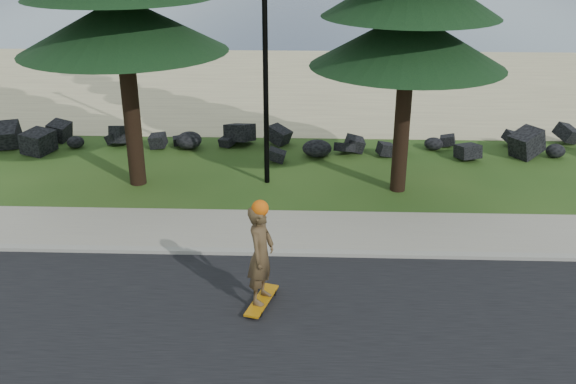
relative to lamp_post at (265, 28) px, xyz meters
name	(u,v)px	position (x,y,z in m)	size (l,w,h in m)	color
ground	(258,235)	(0.00, -3.20, -4.13)	(160.00, 160.00, 0.00)	#234616
road	(236,360)	(0.00, -7.70, -4.12)	(160.00, 7.00, 0.02)	black
kerb	(254,252)	(0.00, -4.10, -4.08)	(160.00, 0.20, 0.10)	#A4A193
sidewalk	(258,230)	(0.00, -3.00, -4.09)	(160.00, 2.00, 0.08)	gray
beach_sand	(284,84)	(0.00, 11.30, -4.13)	(160.00, 15.00, 0.01)	tan
seawall_boulders	(272,152)	(0.00, 2.40, -4.13)	(60.00, 2.40, 1.10)	black
lamp_post	(265,28)	(0.00, 0.00, 0.00)	(0.25, 0.14, 8.14)	black
skateboarder	(261,255)	(0.30, -6.05, -3.07)	(0.63, 1.17, 2.12)	#B9750A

